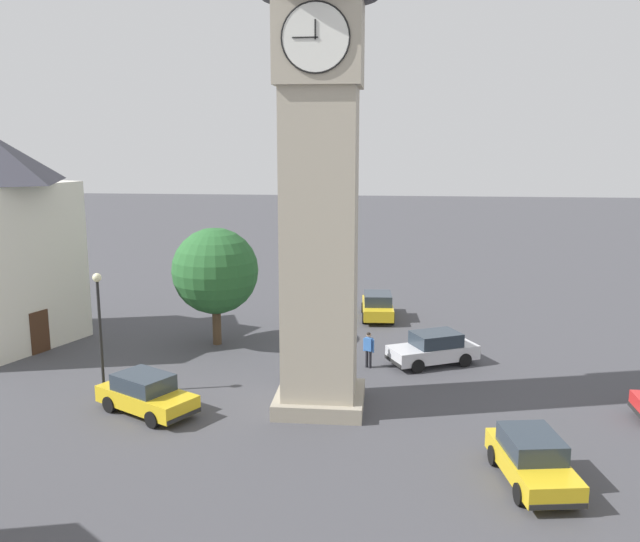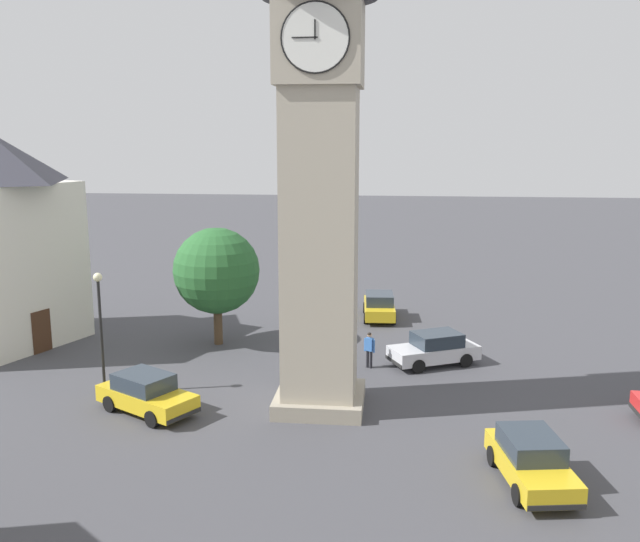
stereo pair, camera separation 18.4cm
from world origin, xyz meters
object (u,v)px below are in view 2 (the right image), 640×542
object	(u,v)px
car_silver_kerb	(379,306)
car_black_far	(146,393)
lamp_post	(100,314)
car_white_side	(531,460)
pedestrian	(369,347)
clock_tower	(320,71)
car_blue_kerb	(434,349)
tree	(217,271)

from	to	relation	value
car_silver_kerb	car_black_far	distance (m)	17.26
lamp_post	car_silver_kerb	bearing A→B (deg)	-130.04
car_white_side	pedestrian	size ratio (longest dim) A/B	2.57
car_black_far	lamp_post	size ratio (longest dim) A/B	0.87
clock_tower	car_white_side	bearing A→B (deg)	142.81
car_white_side	lamp_post	size ratio (longest dim) A/B	0.85
car_blue_kerb	tree	xyz separation A→B (m)	(10.85, -2.14, 3.06)
lamp_post	car_blue_kerb	bearing A→B (deg)	-159.62
car_white_side	tree	xyz separation A→B (m)	(13.14, -13.13, 3.06)
pedestrian	lamp_post	world-z (taller)	lamp_post
clock_tower	car_black_far	xyz separation A→B (m)	(6.59, 1.28, -12.03)
car_blue_kerb	lamp_post	distance (m)	14.97
car_silver_kerb	tree	size ratio (longest dim) A/B	0.70
car_white_side	tree	size ratio (longest dim) A/B	0.72
clock_tower	lamp_post	size ratio (longest dim) A/B	4.29
car_silver_kerb	lamp_post	xyz separation A→B (m)	(11.08, 13.18, 2.64)
car_black_far	car_white_side	bearing A→B (deg)	163.36
tree	pedestrian	bearing A→B (deg)	159.57
car_silver_kerb	car_black_far	world-z (taller)	same
clock_tower	pedestrian	xyz separation A→B (m)	(-1.76, -4.84, -11.78)
car_blue_kerb	clock_tower	bearing A→B (deg)	49.72
clock_tower	tree	xyz separation A→B (m)	(6.08, -7.77, -8.97)
clock_tower	pedestrian	bearing A→B (deg)	-110.01
lamp_post	clock_tower	bearing A→B (deg)	176.88
car_white_side	lamp_post	bearing A→B (deg)	-19.97
car_black_far	tree	distance (m)	9.56
clock_tower	car_blue_kerb	bearing A→B (deg)	-130.28
car_white_side	pedestrian	bearing A→B (deg)	-62.56
tree	lamp_post	bearing A→B (deg)	67.80
pedestrian	car_silver_kerb	bearing A→B (deg)	-91.70
car_white_side	car_black_far	world-z (taller)	same
clock_tower	car_white_side	xyz separation A→B (m)	(-7.06, 5.36, -12.03)
pedestrian	tree	world-z (taller)	tree
car_blue_kerb	lamp_post	bearing A→B (deg)	20.38
tree	car_white_side	bearing A→B (deg)	135.04
car_blue_kerb	lamp_post	size ratio (longest dim) A/B	0.87
clock_tower	pedestrian	size ratio (longest dim) A/B	12.92
car_blue_kerb	tree	world-z (taller)	tree
car_black_far	tree	bearing A→B (deg)	-93.24
car_white_side	car_blue_kerb	bearing A→B (deg)	-78.20
car_blue_kerb	car_silver_kerb	world-z (taller)	same
clock_tower	pedestrian	world-z (taller)	clock_tower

